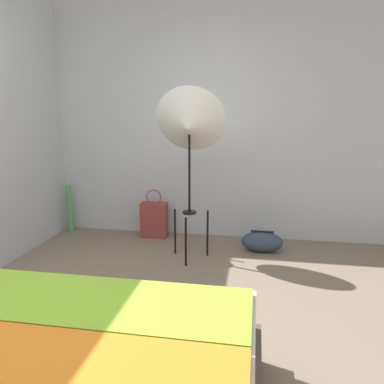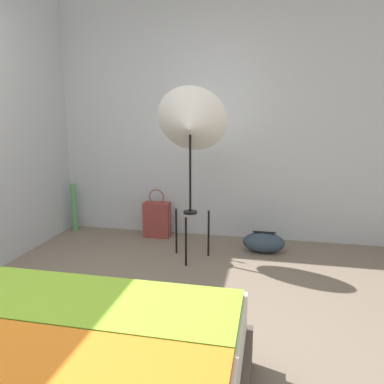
# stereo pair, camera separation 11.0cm
# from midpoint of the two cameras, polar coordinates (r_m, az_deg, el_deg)

# --- Properties ---
(ground_plane) EXTENTS (14.00, 14.00, 0.00)m
(ground_plane) POSITION_cam_midpoint_polar(r_m,az_deg,el_deg) (2.33, -19.70, -25.36)
(ground_plane) COLOR #756656
(wall_back) EXTENTS (8.00, 0.05, 2.60)m
(wall_back) POSITION_cam_midpoint_polar(r_m,az_deg,el_deg) (4.24, -2.49, 10.88)
(wall_back) COLOR #B7BCC1
(wall_back) RESTS_ON ground_plane
(photo_umbrella) EXTENTS (0.66, 0.46, 1.62)m
(photo_umbrella) POSITION_cam_midpoint_polar(r_m,az_deg,el_deg) (3.42, 0.65, 10.07)
(photo_umbrella) COLOR black
(photo_umbrella) RESTS_ON ground_plane
(tote_bag) EXTENTS (0.29, 0.14, 0.55)m
(tote_bag) POSITION_cam_midpoint_polar(r_m,az_deg,el_deg) (4.25, -4.62, -4.15)
(tote_bag) COLOR brown
(tote_bag) RESTS_ON ground_plane
(duffel_bag) EXTENTS (0.42, 0.21, 0.22)m
(duffel_bag) POSITION_cam_midpoint_polar(r_m,az_deg,el_deg) (3.87, 11.67, -7.55)
(duffel_bag) COLOR #2D3D4C
(duffel_bag) RESTS_ON ground_plane
(paper_roll) EXTENTS (0.06, 0.06, 0.57)m
(paper_roll) POSITION_cam_midpoint_polar(r_m,az_deg,el_deg) (4.64, -16.88, -2.22)
(paper_roll) COLOR #56995B
(paper_roll) RESTS_ON ground_plane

